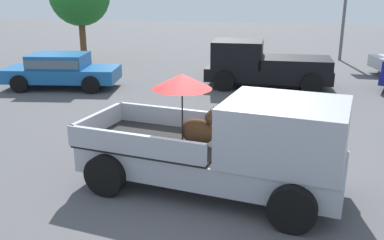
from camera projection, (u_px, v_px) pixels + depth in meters
The scene contains 4 objects.
ground_plane at pixel (210, 188), 8.53m from camera, with size 80.00×80.00×0.00m, color #4C4C4F.
pickup_truck_main at pixel (234, 146), 8.07m from camera, with size 5.28×2.87×2.28m.
pickup_truck_far at pixel (263, 65), 16.79m from camera, with size 4.86×2.29×1.80m.
parked_sedan_near at pixel (61, 69), 16.70m from camera, with size 4.54×2.52×1.33m.
Camera 1 is at (1.39, -7.62, 3.83)m, focal length 40.35 mm.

